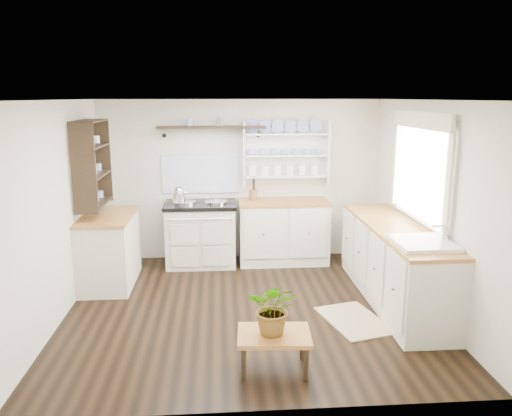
% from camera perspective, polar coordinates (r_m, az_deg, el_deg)
% --- Properties ---
extents(floor, '(4.00, 3.80, 0.01)m').
position_cam_1_polar(floor, '(5.75, -0.91, -11.33)').
color(floor, black).
rests_on(floor, ground).
extents(wall_back, '(4.00, 0.02, 2.30)m').
position_cam_1_polar(wall_back, '(7.25, -1.83, 3.20)').
color(wall_back, beige).
rests_on(wall_back, ground).
extents(wall_right, '(0.02, 3.80, 2.30)m').
position_cam_1_polar(wall_right, '(5.85, 19.00, 0.25)').
color(wall_right, beige).
rests_on(wall_right, ground).
extents(wall_left, '(0.02, 3.80, 2.30)m').
position_cam_1_polar(wall_left, '(5.64, -21.68, -0.40)').
color(wall_left, beige).
rests_on(wall_left, ground).
extents(ceiling, '(4.00, 3.80, 0.01)m').
position_cam_1_polar(ceiling, '(5.26, -1.00, 12.25)').
color(ceiling, white).
rests_on(ceiling, wall_back).
extents(window, '(0.08, 1.55, 1.22)m').
position_cam_1_polar(window, '(5.90, 18.26, 4.49)').
color(window, white).
rests_on(window, wall_right).
extents(aga_cooker, '(0.99, 0.69, 0.92)m').
position_cam_1_polar(aga_cooker, '(7.08, -6.31, -2.89)').
color(aga_cooker, beige).
rests_on(aga_cooker, floor).
extents(back_cabinets, '(1.27, 0.63, 0.90)m').
position_cam_1_polar(back_cabinets, '(7.16, 3.12, -2.59)').
color(back_cabinets, beige).
rests_on(back_cabinets, floor).
extents(right_cabinets, '(0.62, 2.43, 0.90)m').
position_cam_1_polar(right_cabinets, '(6.01, 15.51, -6.03)').
color(right_cabinets, beige).
rests_on(right_cabinets, floor).
extents(belfast_sink, '(0.55, 0.60, 0.45)m').
position_cam_1_polar(belfast_sink, '(5.24, 18.46, -5.06)').
color(belfast_sink, white).
rests_on(belfast_sink, right_cabinets).
extents(left_cabinets, '(0.62, 1.13, 0.90)m').
position_cam_1_polar(left_cabinets, '(6.58, -16.41, -4.47)').
color(left_cabinets, beige).
rests_on(left_cabinets, floor).
extents(plate_rack, '(1.20, 0.22, 0.90)m').
position_cam_1_polar(plate_rack, '(7.22, 3.35, 6.39)').
color(plate_rack, white).
rests_on(plate_rack, wall_back).
extents(high_shelf, '(1.50, 0.29, 0.16)m').
position_cam_1_polar(high_shelf, '(7.04, -5.13, 9.10)').
color(high_shelf, black).
rests_on(high_shelf, wall_back).
extents(left_shelving, '(0.28, 0.80, 1.05)m').
position_cam_1_polar(left_shelving, '(6.39, -18.24, 4.93)').
color(left_shelving, black).
rests_on(left_shelving, wall_left).
extents(kettle, '(0.17, 0.17, 0.21)m').
position_cam_1_polar(kettle, '(6.84, -8.80, 1.53)').
color(kettle, silver).
rests_on(kettle, aga_cooker).
extents(utensil_crock, '(0.12, 0.12, 0.14)m').
position_cam_1_polar(utensil_crock, '(7.08, -0.32, 1.56)').
color(utensil_crock, brown).
rests_on(utensil_crock, back_cabinets).
extents(center_table, '(0.65, 0.49, 0.34)m').
position_cam_1_polar(center_table, '(4.45, 2.08, -14.63)').
color(center_table, brown).
rests_on(center_table, floor).
extents(potted_plant, '(0.51, 0.48, 0.47)m').
position_cam_1_polar(potted_plant, '(4.33, 2.11, -11.35)').
color(potted_plant, '#3F7233').
rests_on(potted_plant, center_table).
extents(floor_rug, '(0.75, 0.96, 0.02)m').
position_cam_1_polar(floor_rug, '(5.54, 11.14, -12.48)').
color(floor_rug, '#968857').
rests_on(floor_rug, floor).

